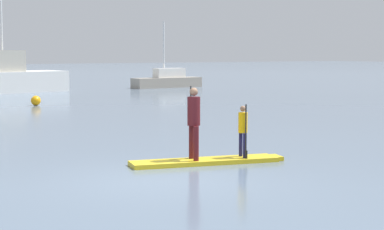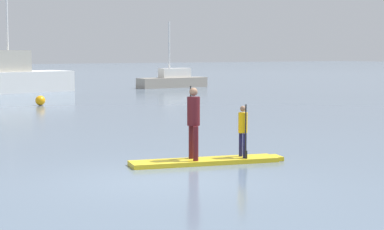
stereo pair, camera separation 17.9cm
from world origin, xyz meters
name	(u,v)px [view 2 (the right image)]	position (x,y,z in m)	size (l,w,h in m)	color
ground_plane	(162,180)	(0.00, 0.00, 0.00)	(240.00, 240.00, 0.00)	slate
paddleboard_near	(207,161)	(1.74, 1.10, 0.05)	(3.52, 1.42, 0.10)	gold
paddler_adult	(193,119)	(1.42, 1.18, 1.01)	(0.34, 0.49, 1.61)	#4C1419
paddler_child_solo	(243,128)	(2.55, 0.90, 0.75)	(0.25, 0.40, 1.20)	#19194C
motor_boat_small_navy	(173,80)	(16.20, 28.60, 0.50)	(5.11, 1.51, 4.51)	#9E9384
mooring_buoy_near	(40,100)	(3.53, 18.41, 0.23)	(0.45, 0.45, 0.45)	orange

